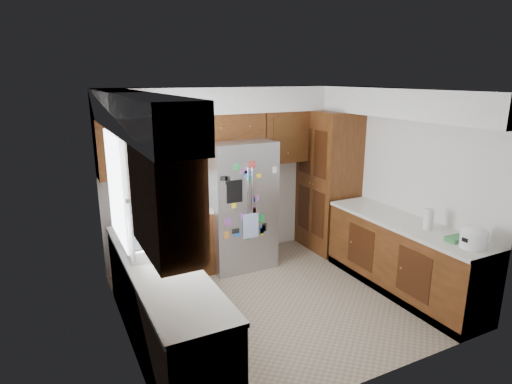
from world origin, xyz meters
TOP-DOWN VIEW (x-y plane):
  - floor at (0.00, 0.00)m, footprint 3.60×3.60m
  - room_shell at (-0.11, 0.36)m, footprint 3.64×3.24m
  - left_counter_run at (-1.36, 0.03)m, footprint 1.36×3.20m
  - right_counter_run at (1.50, -0.47)m, footprint 0.63×2.25m
  - pantry at (1.50, 1.15)m, footprint 0.60×0.90m
  - fridge at (-0.00, 1.20)m, footprint 0.90×0.79m
  - bridge_cabinet at (0.00, 1.43)m, footprint 0.96×0.34m
  - fridge_top_items at (-0.11, 1.43)m, footprint 0.94×0.31m
  - sink_assembly at (-1.50, 0.10)m, footprint 0.52×0.70m
  - left_counter_clutter at (-1.46, 0.82)m, footprint 0.30×0.86m
  - rice_cooker at (1.50, -1.38)m, footprint 0.28×0.27m
  - paper_towel at (1.52, -0.77)m, footprint 0.11×0.11m

SIDE VIEW (x-z plane):
  - floor at x=0.00m, z-range 0.00..0.00m
  - right_counter_run at x=1.50m, z-range -0.04..0.88m
  - left_counter_run at x=-1.36m, z-range -0.03..0.89m
  - fridge at x=0.00m, z-range 0.00..1.80m
  - sink_assembly at x=-1.50m, z-range 0.80..1.17m
  - paper_towel at x=1.52m, z-range 0.92..1.16m
  - rice_cooker at x=1.50m, z-range 0.92..1.16m
  - left_counter_clutter at x=-1.46m, z-range 0.86..1.24m
  - pantry at x=1.50m, z-range 0.00..2.15m
  - room_shell at x=-0.11m, z-range 0.56..3.08m
  - bridge_cabinet at x=0.00m, z-range 1.80..2.15m
  - fridge_top_items at x=-0.11m, z-range 2.13..2.42m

